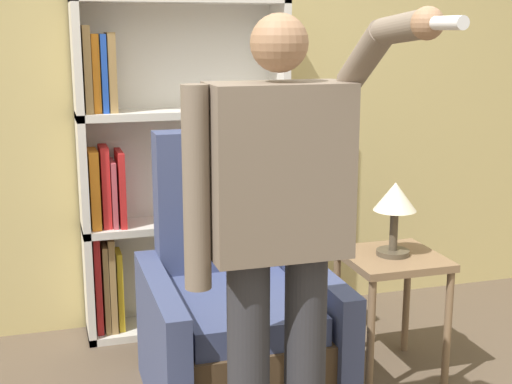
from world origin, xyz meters
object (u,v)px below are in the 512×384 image
(bookcase, at_px, (165,172))
(person_standing, at_px, (278,232))
(side_table, at_px, (392,276))
(table_lamp, at_px, (395,203))
(armchair, at_px, (235,321))

(bookcase, bearing_deg, person_standing, -85.94)
(person_standing, xyz_separation_m, side_table, (0.83, 0.73, -0.49))
(table_lamp, bearing_deg, person_standing, -138.47)
(person_standing, bearing_deg, armchair, 86.61)
(bookcase, relative_size, armchair, 1.53)
(table_lamp, bearing_deg, armchair, 179.65)
(side_table, bearing_deg, armchair, 179.65)
(armchair, bearing_deg, person_standing, -93.39)
(table_lamp, bearing_deg, side_table, 180.00)
(side_table, xyz_separation_m, table_lamp, (0.00, 0.00, 0.36))
(bookcase, bearing_deg, side_table, -42.64)
(armchair, distance_m, person_standing, 0.97)
(bookcase, height_order, armchair, bookcase)
(bookcase, distance_m, person_standing, 1.61)
(table_lamp, bearing_deg, bookcase, 137.36)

